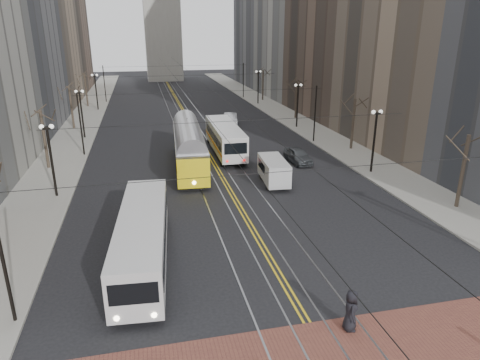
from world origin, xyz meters
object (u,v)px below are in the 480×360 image
sedan_silver (231,119)px  cargo_van (274,172)px  pedestrian_a (351,310)px  sedan_grey (298,155)px  streetcar (189,150)px  transit_bus (143,240)px  rear_bus (225,139)px

sedan_silver → cargo_van: bearing=-83.7°
cargo_van → sedan_silver: bearing=91.3°
sedan_silver → pedestrian_a: pedestrian_a is taller
pedestrian_a → sedan_grey: bearing=1.5°
streetcar → sedan_grey: 10.81m
sedan_silver → sedan_grey: bearing=-71.9°
streetcar → sedan_silver: (7.82, 18.15, -0.87)m
transit_bus → pedestrian_a: (8.73, -7.79, -0.50)m
transit_bus → cargo_van: (11.08, 11.23, -0.40)m
cargo_van → pedestrian_a: bearing=-92.7°
transit_bus → pedestrian_a: transit_bus is taller
sedan_silver → transit_bus: bearing=-99.7°
rear_bus → cargo_van: 10.74m
transit_bus → rear_bus: bearing=72.1°
streetcar → cargo_van: streetcar is taller
cargo_van → pedestrian_a: (-2.36, -19.01, -0.10)m
transit_bus → sedan_grey: 22.63m
transit_bus → streetcar: streetcar is taller
pedestrian_a → sedan_silver: bearing=11.8°
transit_bus → cargo_van: size_ratio=2.42×
cargo_van → sedan_silver: cargo_van is taller
sedan_silver → pedestrian_a: 43.70m
cargo_van → pedestrian_a: 19.16m
streetcar → sedan_silver: size_ratio=2.90×
rear_bus → sedan_grey: (6.43, -5.08, -0.79)m
transit_bus → sedan_silver: bearing=75.2°
sedan_grey → transit_bus: bearing=-135.9°
cargo_van → transit_bus: bearing=-130.2°
rear_bus → sedan_grey: bearing=-37.2°
transit_bus → rear_bus: rear_bus is taller
rear_bus → pedestrian_a: size_ratio=6.02×
cargo_van → sedan_silver: 24.57m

